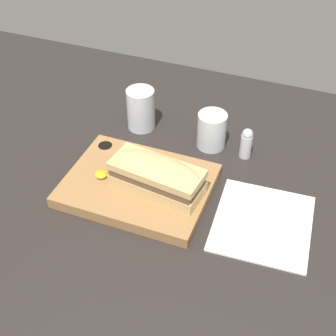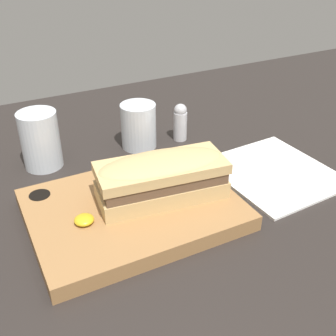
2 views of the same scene
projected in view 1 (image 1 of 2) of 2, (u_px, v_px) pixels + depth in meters
dining_table at (173, 186)px, 99.61cm from camera, size 198.92×96.73×2.00cm
serving_board at (138, 185)px, 96.70cm from camera, size 29.47×22.45×2.46cm
sandwich at (157, 175)px, 91.90cm from camera, size 19.39×9.93×6.73cm
mustard_dollop at (101, 174)px, 96.61cm from camera, size 2.70×2.70×1.08cm
water_glass at (141, 111)px, 111.30cm from camera, size 6.65×6.65×10.10cm
wine_glass at (212, 132)px, 106.16cm from camera, size 6.60×6.60×8.49cm
napkin at (263, 223)px, 90.15cm from camera, size 19.45×21.00×0.40cm
salt_shaker at (246, 143)px, 103.17cm from camera, size 2.62×2.62×7.41cm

